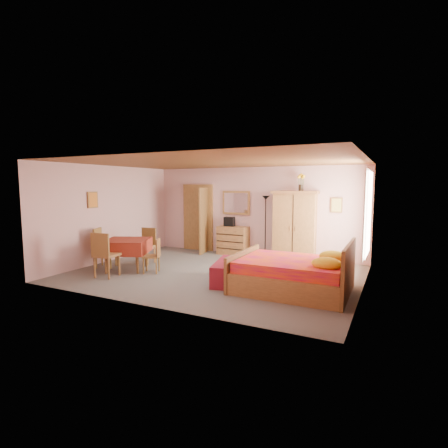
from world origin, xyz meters
The scene contains 23 objects.
floor centered at (0.00, 0.00, 0.00)m, with size 6.50×6.50×0.00m, color #6A655D.
ceiling centered at (0.00, 0.00, 2.60)m, with size 6.50×6.50×0.00m, color brown.
wall_back centered at (0.00, 2.50, 1.30)m, with size 6.50×0.10×2.60m, color #CF9A96.
wall_front centered at (0.00, -2.50, 1.30)m, with size 6.50×0.10×2.60m, color #CF9A96.
wall_left centered at (-3.25, 0.00, 1.30)m, with size 0.10×5.00×2.60m, color #CF9A96.
wall_right centered at (3.25, 0.00, 1.30)m, with size 0.10×5.00×2.60m, color #CF9A96.
doorway centered at (-1.90, 2.47, 1.02)m, with size 1.06×0.12×2.15m, color #9E6B35.
window centered at (3.21, 1.20, 1.45)m, with size 0.08×1.40×1.95m, color white.
picture_left centered at (-3.22, -0.60, 1.70)m, with size 0.04×0.32×0.42m, color orange.
picture_back centered at (2.35, 2.47, 1.55)m, with size 0.30×0.04×0.40m, color #D8BF59.
chest_of_drawers centered at (-0.57, 2.25, 0.43)m, with size 0.90×0.45×0.85m, color #A26837.
wall_mirror centered at (-0.57, 2.46, 1.55)m, with size 0.90×0.05×0.71m, color white.
stereo centered at (-0.69, 2.25, 0.99)m, with size 0.30×0.22×0.28m, color black.
floor_lamp centered at (0.44, 2.26, 0.89)m, with size 0.23×0.23×1.78m, color black.
wardrobe centered at (1.31, 2.21, 0.96)m, with size 1.23×0.63×1.92m, color #A76D38.
sunflower_vase centered at (1.44, 2.26, 2.15)m, with size 0.19×0.19×0.46m, color yellow.
bed centered at (2.00, -0.50, 0.51)m, with size 2.20×1.73×1.02m, color #C6134B.
bench centered at (0.59, -0.49, 0.22)m, with size 0.50×1.34×0.45m, color maroon.
dining_table centered at (-2.11, -0.63, 0.37)m, with size 1.02×1.02×0.75m, color maroon.
chair_south centered at (-2.05, -1.35, 0.51)m, with size 0.47×0.47×1.03m, color #9C6634.
chair_north centered at (-2.14, 0.11, 0.47)m, with size 0.43×0.43×0.94m, color #B0763B.
chair_west centered at (-2.78, -0.65, 0.50)m, with size 0.45×0.45×0.99m, color #AB7E3A.
chair_east centered at (-1.38, -0.60, 0.41)m, with size 0.37×0.37×0.82m, color olive.
Camera 1 is at (3.79, -7.12, 2.07)m, focal length 28.00 mm.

